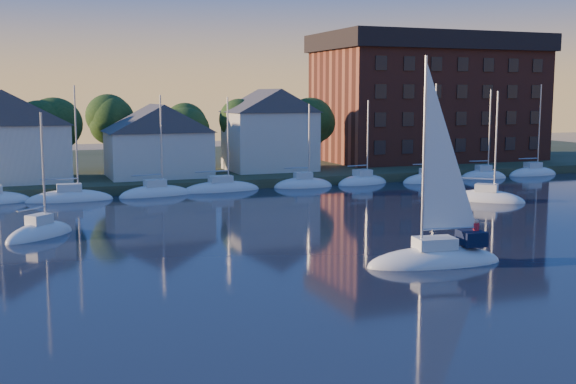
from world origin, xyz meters
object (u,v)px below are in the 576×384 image
condo_block (429,97)px  clubhouse_west (4,135)px  clubhouse_centre (158,140)px  drifting_sailboat_right (486,200)px  clubhouse_east (270,129)px  drifting_sailboat_left (40,236)px  hero_sailboat (437,255)px

condo_block → clubhouse_west: bearing=-172.9°
clubhouse_centre → drifting_sailboat_right: size_ratio=1.00×
clubhouse_east → drifting_sailboat_left: clubhouse_east is taller
clubhouse_west → drifting_sailboat_left: 28.26m
clubhouse_east → hero_sailboat: 46.70m
clubhouse_west → condo_block: 56.56m
hero_sailboat → drifting_sailboat_right: 27.72m
clubhouse_east → clubhouse_west: bearing=-178.1°
hero_sailboat → drifting_sailboat_left: (-21.92, 17.44, -0.47)m
clubhouse_west → drifting_sailboat_left: bearing=-85.4°
clubhouse_centre → drifting_sailboat_left: clubhouse_centre is taller
clubhouse_centre → drifting_sailboat_right: 36.06m
clubhouse_west → clubhouse_east: (30.00, 1.00, 0.07)m
clubhouse_west → clubhouse_centre: size_ratio=1.18×
clubhouse_centre → drifting_sailboat_right: bearing=-41.3°
condo_block → drifting_sailboat_right: size_ratio=2.68×
drifting_sailboat_right → clubhouse_west: bearing=-164.7°
drifting_sailboat_left → clubhouse_centre: bearing=19.3°
clubhouse_west → clubhouse_east: 30.02m
clubhouse_centre → hero_sailboat: hero_sailboat is taller
clubhouse_west → clubhouse_east: clubhouse_east is taller
clubhouse_west → condo_block: (56.00, 6.95, 3.86)m
condo_block → hero_sailboat: bearing=-121.5°
clubhouse_east → hero_sailboat: hero_sailboat is taller
drifting_sailboat_left → condo_block: bearing=-10.6°
clubhouse_centre → drifting_sailboat_left: (-13.81, -26.56, -5.04)m
condo_block → drifting_sailboat_right: bearing=-112.7°
clubhouse_east → condo_block: bearing=12.9°
clubhouse_west → hero_sailboat: 51.34m
drifting_sailboat_right → condo_block: bearing=112.5°
clubhouse_centre → hero_sailboat: 44.98m
condo_block → drifting_sailboat_left: (-53.81, -34.51, -9.69)m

